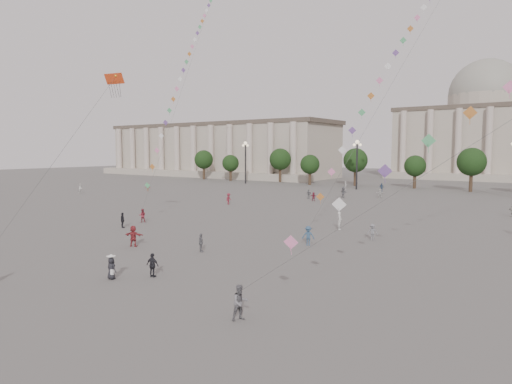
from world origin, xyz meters
The scene contains 27 objects.
ground centered at (0.00, 0.00, 0.00)m, with size 360.00×360.00×0.00m, color #5D5B57.
hall_west centered at (-75.00, 93.89, 8.43)m, with size 84.00×26.22×17.20m.
hall_central centered at (0.00, 129.22, 14.23)m, with size 48.30×34.30×35.50m.
tree_row centered at (0.00, 78.00, 5.39)m, with size 137.12×5.12×8.00m.
lamp_post_far_west centered at (-45.00, 70.00, 7.35)m, with size 2.00×0.90×10.65m.
lamp_post_mid_west centered at (-15.00, 70.00, 7.35)m, with size 2.00×0.90×10.65m.
person_crowd_0 centered at (-8.31, 66.97, 0.91)m, with size 1.07×0.45×1.83m, color #314B6F.
person_crowd_1 centered at (-56.12, 30.37, 0.93)m, with size 0.91×0.71×1.87m, color white.
person_crowd_2 centered at (-48.60, 40.95, 0.86)m, with size 1.12×0.64×1.73m, color maroon.
person_crowd_4 centered at (-4.46, 55.87, 0.83)m, with size 1.55×0.49×1.67m, color silver.
person_crowd_6 centered at (8.54, 18.66, 0.79)m, with size 1.02×0.58×1.57m, color slate.
person_crowd_10 centered at (-16.59, 68.00, 0.89)m, with size 0.65×0.43×1.79m, color #B6B6B1.
person_crowd_12 centered at (-10.03, 52.53, 0.97)m, with size 1.80×0.57×1.94m, color slate.
person_crowd_13 centered at (3.51, 22.13, 0.96)m, with size 0.70×0.46×1.92m, color silver.
person_crowd_16 centered at (-14.33, 47.53, 0.82)m, with size 0.96×0.40×1.63m, color slate.
person_crowd_17 centered at (-20.46, 32.82, 0.89)m, with size 1.15×0.66×1.78m, color maroon.
person_crowd_18 centered at (-16.40, 9.24, 0.85)m, with size 0.99×0.41×1.69m, color black.
person_crowd_20 centered at (-11.89, 44.84, 0.75)m, with size 1.39×0.44×1.50m, color maroon.
tourist_2 centered at (-7.71, 3.56, 0.94)m, with size 1.74×0.55×1.88m, color maroon.
tourist_3 centered at (-1.30, 5.40, 0.79)m, with size 0.93×0.39×1.58m, color slate.
tourist_4 centered at (1.19, -2.14, 0.82)m, with size 0.96×0.40×1.64m, color black.
kite_flyer_0 centered at (-17.65, 13.09, 0.81)m, with size 0.78×0.61×1.61m, color maroon.
kite_flyer_1 centered at (4.74, 12.97, 0.88)m, with size 1.14×0.65×1.76m, color #304D6C.
kite_flyer_2 centered at (10.75, -4.89, 0.91)m, with size 0.89×0.69×1.83m, color slate.
hat_person centered at (-0.66, -4.08, 0.81)m, with size 0.74×0.60×1.69m.
dragon_kite centered at (-14.59, 7.15, 14.91)m, with size 5.74×9.18×24.23m.
kite_train_west centered at (-28.34, 32.28, 22.71)m, with size 20.34×35.41×56.76m.
Camera 1 is at (24.36, -22.61, 8.58)m, focal length 32.00 mm.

